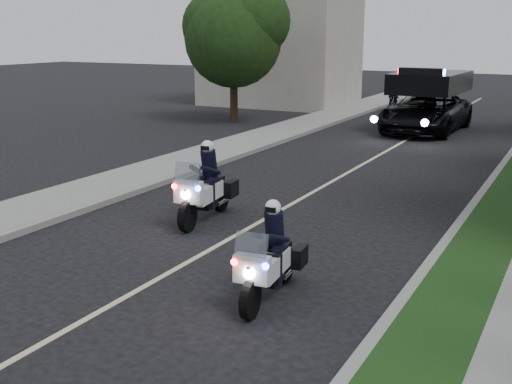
% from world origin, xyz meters
% --- Properties ---
extents(ground, '(120.00, 120.00, 0.00)m').
position_xyz_m(ground, '(0.00, 0.00, 0.00)').
color(ground, black).
rests_on(ground, ground).
extents(curb_right, '(0.20, 60.00, 0.15)m').
position_xyz_m(curb_right, '(4.10, 10.00, 0.07)').
color(curb_right, gray).
rests_on(curb_right, ground).
extents(curb_left, '(0.20, 60.00, 0.15)m').
position_xyz_m(curb_left, '(-4.10, 10.00, 0.07)').
color(curb_left, gray).
rests_on(curb_left, ground).
extents(sidewalk_left, '(2.00, 60.00, 0.16)m').
position_xyz_m(sidewalk_left, '(-5.20, 10.00, 0.08)').
color(sidewalk_left, gray).
rests_on(sidewalk_left, ground).
extents(building_far, '(8.00, 6.00, 7.00)m').
position_xyz_m(building_far, '(-10.00, 26.00, 3.50)').
color(building_far, '#A8A396').
rests_on(building_far, ground).
extents(lane_marking, '(0.12, 50.00, 0.01)m').
position_xyz_m(lane_marking, '(0.00, 10.00, 0.00)').
color(lane_marking, '#BFB78C').
rests_on(lane_marking, ground).
extents(police_moto_left, '(1.02, 2.24, 1.84)m').
position_xyz_m(police_moto_left, '(-1.16, 3.70, 0.00)').
color(police_moto_left, silver).
rests_on(police_moto_left, ground).
extents(police_moto_right, '(0.87, 1.98, 1.63)m').
position_xyz_m(police_moto_right, '(2.10, 0.45, 0.00)').
color(police_moto_right, silver).
rests_on(police_moto_right, ground).
extents(police_suv, '(3.03, 6.16, 2.94)m').
position_xyz_m(police_suv, '(0.13, 19.34, 0.00)').
color(police_suv, black).
rests_on(police_suv, ground).
extents(bicycle, '(0.73, 1.82, 0.93)m').
position_xyz_m(bicycle, '(-3.17, 25.90, 0.00)').
color(bicycle, black).
rests_on(bicycle, ground).
extents(cyclist, '(0.61, 0.44, 1.59)m').
position_xyz_m(cyclist, '(-3.17, 25.90, 0.00)').
color(cyclist, black).
rests_on(cyclist, ground).
extents(tree_left_near, '(5.36, 5.36, 7.50)m').
position_xyz_m(tree_left_near, '(-8.57, 18.01, 0.00)').
color(tree_left_near, '#1C3913').
rests_on(tree_left_near, ground).
extents(tree_left_far, '(8.07, 8.07, 12.05)m').
position_xyz_m(tree_left_far, '(-9.71, 26.46, 0.00)').
color(tree_left_far, black).
rests_on(tree_left_far, ground).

